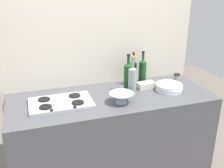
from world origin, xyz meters
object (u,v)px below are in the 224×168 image
(stovetop_hob, at_px, (61,103))
(condiment_jar_front, at_px, (177,78))
(wine_bottle_mid_left, at_px, (132,80))
(wine_bottle_leftmost, at_px, (128,77))
(wine_bottle_rightmost, at_px, (142,71))
(plate_stack, at_px, (169,87))
(butter_dish, at_px, (146,85))
(wine_bottle_mid_right, at_px, (133,72))
(mixing_bowl, at_px, (121,98))

(stovetop_hob, bearing_deg, condiment_jar_front, 7.33)
(stovetop_hob, distance_m, wine_bottle_mid_left, 0.65)
(wine_bottle_leftmost, xyz_separation_m, wine_bottle_rightmost, (0.22, 0.17, -0.02))
(wine_bottle_rightmost, xyz_separation_m, condiment_jar_front, (0.33, -0.10, -0.08))
(plate_stack, xyz_separation_m, wine_bottle_mid_left, (-0.37, 0.01, 0.11))
(wine_bottle_mid_left, bearing_deg, condiment_jar_front, 16.32)
(stovetop_hob, height_order, wine_bottle_leftmost, wine_bottle_leftmost)
(butter_dish, bearing_deg, condiment_jar_front, 6.64)
(wine_bottle_mid_right, height_order, mixing_bowl, wine_bottle_mid_right)
(stovetop_hob, xyz_separation_m, condiment_jar_front, (1.18, 0.15, 0.03))
(wine_bottle_mid_left, bearing_deg, stovetop_hob, 179.19)
(mixing_bowl, relative_size, condiment_jar_front, 2.32)
(mixing_bowl, xyz_separation_m, condiment_jar_front, (0.70, 0.28, -0.00))
(plate_stack, height_order, wine_bottle_leftmost, wine_bottle_leftmost)
(wine_bottle_mid_left, xyz_separation_m, wine_bottle_mid_right, (0.10, 0.23, -0.01))
(plate_stack, bearing_deg, wine_bottle_leftmost, 165.30)
(condiment_jar_front, bearing_deg, wine_bottle_mid_right, 170.79)
(condiment_jar_front, bearing_deg, butter_dish, -173.36)
(wine_bottle_leftmost, relative_size, mixing_bowl, 1.69)
(wine_bottle_leftmost, distance_m, condiment_jar_front, 0.57)
(wine_bottle_leftmost, xyz_separation_m, butter_dish, (0.20, 0.03, -0.12))
(plate_stack, xyz_separation_m, butter_dish, (-0.18, 0.13, -0.00))
(plate_stack, distance_m, wine_bottle_leftmost, 0.40)
(wine_bottle_leftmost, height_order, wine_bottle_mid_left, wine_bottle_mid_left)
(mixing_bowl, distance_m, condiment_jar_front, 0.75)
(plate_stack, bearing_deg, mixing_bowl, -167.59)
(wine_bottle_rightmost, bearing_deg, condiment_jar_front, -16.73)
(wine_bottle_mid_right, xyz_separation_m, wine_bottle_rightmost, (0.11, 0.03, -0.00))
(wine_bottle_leftmost, height_order, mixing_bowl, wine_bottle_leftmost)
(stovetop_hob, height_order, butter_dish, butter_dish)
(stovetop_hob, distance_m, wine_bottle_mid_right, 0.78)
(stovetop_hob, bearing_deg, mixing_bowl, -14.91)
(wine_bottle_mid_right, xyz_separation_m, butter_dish, (0.09, -0.11, -0.10))
(wine_bottle_mid_left, xyz_separation_m, mixing_bowl, (-0.14, -0.12, -0.09))
(wine_bottle_mid_left, xyz_separation_m, wine_bottle_rightmost, (0.22, 0.26, -0.02))
(plate_stack, xyz_separation_m, mixing_bowl, (-0.51, -0.11, 0.02))
(mixing_bowl, bearing_deg, stovetop_hob, 165.09)
(wine_bottle_mid_right, relative_size, butter_dish, 1.99)
(wine_bottle_mid_right, distance_m, wine_bottle_rightmost, 0.12)
(stovetop_hob, height_order, wine_bottle_rightmost, wine_bottle_rightmost)
(mixing_bowl, bearing_deg, butter_dish, 35.72)
(plate_stack, height_order, condiment_jar_front, condiment_jar_front)
(stovetop_hob, xyz_separation_m, butter_dish, (0.82, 0.11, 0.01))
(wine_bottle_leftmost, distance_m, wine_bottle_mid_left, 0.09)
(stovetop_hob, bearing_deg, wine_bottle_leftmost, 7.31)
(stovetop_hob, distance_m, butter_dish, 0.83)
(wine_bottle_leftmost, relative_size, condiment_jar_front, 3.93)
(wine_bottle_mid_right, height_order, wine_bottle_rightmost, wine_bottle_mid_right)
(wine_bottle_mid_left, height_order, mixing_bowl, wine_bottle_mid_left)
(plate_stack, bearing_deg, butter_dish, 144.41)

